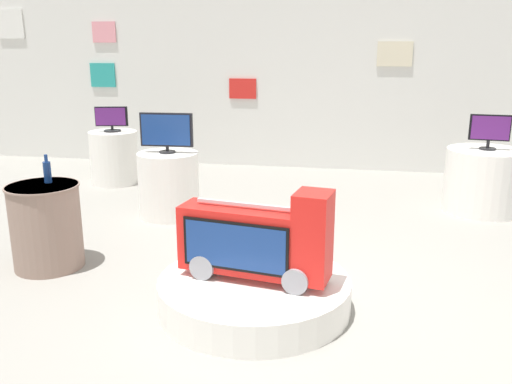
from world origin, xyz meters
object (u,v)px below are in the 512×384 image
Objects in this scene: tv_on_center_rear at (490,130)px; bottle_on_side_table at (47,171)px; display_pedestal_left_rear at (169,185)px; tv_on_right_rear at (111,119)px; display_pedestal_center_rear at (484,180)px; display_pedestal_right_rear at (114,157)px; tv_on_left_rear at (166,131)px; novelty_firetruck_tv at (257,242)px; side_table_round at (46,226)px; main_display_pedestal at (254,293)px.

tv_on_center_rear is 4.74m from bottle_on_side_table.
tv_on_right_rear reaches higher than display_pedestal_left_rear.
tv_on_center_rear reaches higher than display_pedestal_center_rear.
display_pedestal_right_rear is at bearing 104.28° from bottle_on_side_table.
tv_on_right_rear reaches higher than bottle_on_side_table.
tv_on_left_rear is 1.94m from display_pedestal_right_rear.
display_pedestal_left_rear and display_pedestal_right_rear have the same top height.
tv_on_left_rear reaches higher than tv_on_center_rear.
tv_on_center_rear reaches higher than novelty_firetruck_tv.
side_table_round is at bearing -76.25° from display_pedestal_right_rear.
novelty_firetruck_tv is at bearing -51.70° from tv_on_right_rear.
tv_on_right_rear is (-4.83, 0.47, -0.05)m from tv_on_center_rear.
main_display_pedestal is 3.72m from tv_on_center_rear.
novelty_firetruck_tv is at bearing -15.55° from bottle_on_side_table.
side_table_round is (0.72, -2.92, -0.53)m from tv_on_right_rear.
bottle_on_side_table is (-4.11, -2.36, -0.12)m from tv_on_center_rear.
novelty_firetruck_tv reaches higher than main_display_pedestal.
tv_on_right_rear reaches higher than side_table_round.
main_display_pedestal is 4.28m from display_pedestal_right_rear.
display_pedestal_center_rear is at bearing 53.27° from novelty_firetruck_tv.
bottle_on_side_table reaches higher than display_pedestal_right_rear.
display_pedestal_left_rear is at bearing -46.12° from tv_on_right_rear.
tv_on_right_rear is (-1.27, 1.32, 0.54)m from display_pedestal_left_rear.
tv_on_left_rear is 1.79m from side_table_round.
display_pedestal_center_rear and display_pedestal_right_rear have the same top height.
bottle_on_side_table is at bearing 87.37° from side_table_round.
tv_on_left_rear is at bearing -93.03° from display_pedestal_left_rear.
bottle_on_side_table is (-1.92, 0.53, 0.73)m from main_display_pedestal.
novelty_firetruck_tv is 1.91× the size of tv_on_left_rear.
tv_on_center_rear reaches higher than display_pedestal_right_rear.
tv_on_center_rear is at bearing -5.58° from tv_on_right_rear.
display_pedestal_center_rear is (3.55, 0.86, -0.61)m from tv_on_left_rear.
tv_on_center_rear is at bearing -5.62° from display_pedestal_right_rear.
bottle_on_side_table is (0.72, -2.83, -0.07)m from tv_on_right_rear.
tv_on_center_rear is at bearing 53.22° from novelty_firetruck_tv.
main_display_pedestal is 2.39× the size of tv_on_left_rear.
tv_on_left_rear is at bearing -46.22° from tv_on_right_rear.
tv_on_left_rear is at bearing 69.89° from bottle_on_side_table.
tv_on_right_rear is at bearing 133.78° from tv_on_left_rear.
side_table_round is at bearing -76.21° from tv_on_right_rear.
bottle_on_side_table reaches higher than novelty_firetruck_tv.
display_pedestal_right_rear is 1.66× the size of tv_on_right_rear.
bottle_on_side_table reaches higher than display_pedestal_left_rear.
display_pedestal_center_rear is (2.19, 2.89, 0.25)m from main_display_pedestal.
display_pedestal_right_rear is 0.99× the size of side_table_round.
bottle_on_side_table is at bearing -75.69° from tv_on_right_rear.
display_pedestal_left_rear is 1.66× the size of tv_on_right_rear.
display_pedestal_center_rear reaches higher than main_display_pedestal.
tv_on_center_rear reaches higher than main_display_pedestal.
tv_on_left_rear is at bearing -46.33° from display_pedestal_right_rear.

